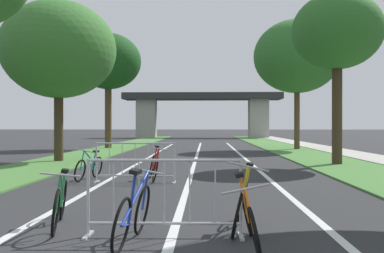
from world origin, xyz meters
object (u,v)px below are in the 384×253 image
object	(u,v)px
bicycle_blue_2	(133,214)
bicycle_yellow_3	(241,204)
crowd_barrier_nearest	(164,198)
tree_right_maple_mid	(297,57)
bicycle_teal_5	(89,167)
tree_right_pine_far	(337,32)
bicycle_green_1	(60,203)
bicycle_orange_4	(249,219)
tree_left_pine_near	(59,50)
tree_left_oak_near	(108,62)
bicycle_red_0	(154,166)
crowd_barrier_second	(135,163)

from	to	relation	value
bicycle_blue_2	bicycle_yellow_3	xyz separation A→B (m)	(1.41, 0.78, -0.01)
crowd_barrier_nearest	tree_right_maple_mid	bearing A→B (deg)	73.81
tree_right_maple_mid	bicycle_teal_5	world-z (taller)	tree_right_maple_mid
tree_right_pine_far	bicycle_yellow_3	size ratio (longest dim) A/B	3.89
bicycle_green_1	bicycle_blue_2	size ratio (longest dim) A/B	1.00
bicycle_orange_4	tree_left_pine_near	bearing A→B (deg)	-61.39
tree_left_oak_near	bicycle_green_1	xyz separation A→B (m)	(4.16, -21.62, -5.21)
tree_left_pine_near	bicycle_red_0	size ratio (longest dim) A/B	3.83
tree_left_pine_near	bicycle_yellow_3	xyz separation A→B (m)	(6.53, -11.44, -4.20)
tree_left_pine_near	tree_left_oak_near	bearing A→B (deg)	91.53
bicycle_blue_2	bicycle_orange_4	xyz separation A→B (m)	(1.45, -0.07, -0.04)
bicycle_green_1	bicycle_teal_5	distance (m)	5.66
tree_right_pine_far	bicycle_orange_4	world-z (taller)	tree_right_pine_far
bicycle_red_0	bicycle_yellow_3	world-z (taller)	bicycle_yellow_3
bicycle_yellow_3	bicycle_orange_4	xyz separation A→B (m)	(0.03, -0.85, -0.03)
tree_left_oak_near	bicycle_orange_4	world-z (taller)	tree_left_oak_near
tree_right_pine_far	bicycle_red_0	size ratio (longest dim) A/B	3.77
bicycle_red_0	tree_left_oak_near	bearing A→B (deg)	-84.70
tree_left_pine_near	bicycle_teal_5	distance (m)	7.70
tree_right_pine_far	tree_right_maple_mid	world-z (taller)	tree_right_maple_mid
tree_right_maple_mid	bicycle_blue_2	bearing A→B (deg)	-106.77
bicycle_teal_5	bicycle_orange_4	bearing A→B (deg)	130.29
tree_right_maple_mid	bicycle_yellow_3	size ratio (longest dim) A/B	4.78
bicycle_blue_2	bicycle_yellow_3	bearing A→B (deg)	34.23
bicycle_red_0	crowd_barrier_nearest	bearing A→B (deg)	86.52
tree_right_pine_far	bicycle_yellow_3	bearing A→B (deg)	-113.13
bicycle_teal_5	bicycle_yellow_3	bearing A→B (deg)	133.64
bicycle_red_0	bicycle_yellow_3	distance (m)	5.97
tree_left_oak_near	crowd_barrier_second	world-z (taller)	tree_left_oak_near
tree_left_oak_near	bicycle_red_0	world-z (taller)	tree_left_oak_near
tree_left_pine_near	tree_right_pine_far	xyz separation A→B (m)	(10.95, -1.08, 0.41)
tree_right_maple_mid	crowd_barrier_second	world-z (taller)	tree_right_maple_mid
tree_right_pine_far	bicycle_red_0	distance (m)	9.15
tree_right_pine_far	tree_right_maple_mid	bearing A→B (deg)	86.48
crowd_barrier_nearest	bicycle_orange_4	bearing A→B (deg)	-23.21
tree_left_oak_near	tree_right_pine_far	bearing A→B (deg)	-45.35
tree_right_maple_mid	tree_right_pine_far	bearing A→B (deg)	-93.52
tree_left_pine_near	bicycle_red_0	xyz separation A→B (m)	(4.60, -5.79, -4.20)
tree_right_maple_mid	crowd_barrier_second	bearing A→B (deg)	-115.47
tree_right_maple_mid	bicycle_green_1	bearing A→B (deg)	-110.50
bicycle_yellow_3	bicycle_orange_4	bearing A→B (deg)	100.73
tree_left_oak_near	bicycle_blue_2	xyz separation A→B (m)	(5.39, -22.51, -5.19)
crowd_barrier_second	bicycle_blue_2	xyz separation A→B (m)	(0.94, -5.92, -0.13)
bicycle_red_0	bicycle_yellow_3	bearing A→B (deg)	97.20
tree_left_pine_near	crowd_barrier_nearest	xyz separation A→B (m)	(5.46, -11.83, -4.07)
tree_left_oak_near	bicycle_red_0	size ratio (longest dim) A/B	4.31
bicycle_red_0	bicycle_blue_2	xyz separation A→B (m)	(0.51, -6.43, 0.01)
tree_right_maple_mid	crowd_barrier_nearest	bearing A→B (deg)	-106.19
bicycle_red_0	bicycle_teal_5	world-z (taller)	bicycle_red_0
tree_left_oak_near	bicycle_blue_2	world-z (taller)	tree_left_oak_near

